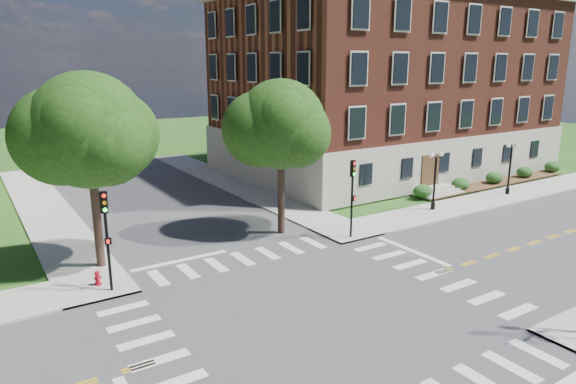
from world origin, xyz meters
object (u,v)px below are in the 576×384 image
traffic_signal_nw (106,228)px  fire_hydrant (98,278)px  traffic_signal_ne (352,189)px  twin_lamp_east (510,165)px  twin_lamp_west (435,177)px

traffic_signal_nw → fire_hydrant: 2.91m
traffic_signal_ne → traffic_signal_nw: same height
twin_lamp_east → fire_hydrant: 32.45m
twin_lamp_east → twin_lamp_west: bearing=178.9°
twin_lamp_west → twin_lamp_east: (8.61, -0.17, 0.00)m
traffic_signal_nw → traffic_signal_ne: bearing=-0.7°
traffic_signal_ne → twin_lamp_east: 17.66m
traffic_signal_ne → fire_hydrant: traffic_signal_ne is taller
traffic_signal_ne → twin_lamp_east: bearing=4.4°
traffic_signal_nw → twin_lamp_west: size_ratio=1.13×
traffic_signal_nw → fire_hydrant: (-0.41, 0.93, -2.72)m
traffic_signal_ne → fire_hydrant: size_ratio=6.40×
fire_hydrant → traffic_signal_ne: bearing=-4.3°
traffic_signal_nw → fire_hydrant: bearing=113.6°
twin_lamp_west → fire_hydrant: size_ratio=5.64×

